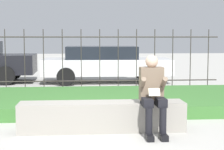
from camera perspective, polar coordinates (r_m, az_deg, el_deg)
name	(u,v)px	position (r m, az deg, el deg)	size (l,w,h in m)	color
ground_plane	(97,131)	(6.40, -2.35, -8.47)	(60.00, 60.00, 0.00)	#B2AFA8
stone_bench	(102,118)	(6.36, -1.52, -6.55)	(2.78, 0.50, 0.49)	gray
person_seated_reader	(152,91)	(6.08, 6.19, -2.42)	(0.42, 0.73, 1.29)	black
grass_berm	(93,101)	(8.59, -2.96, -3.92)	(9.22, 3.14, 0.26)	#3D7533
iron_fence	(91,60)	(10.41, -3.30, 2.26)	(7.22, 0.03, 1.80)	#332D28
car_parked_center	(105,63)	(13.01, -1.02, 1.83)	(4.43, 1.95, 1.26)	silver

